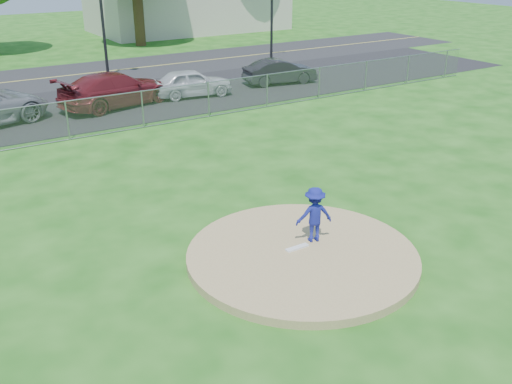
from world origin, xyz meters
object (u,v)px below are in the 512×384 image
at_px(traffic_signal_right, 275,5).
at_px(pitcher, 314,215).
at_px(commercial_building, 188,4).
at_px(parked_car_charcoal, 280,71).
at_px(parked_car_darkred, 116,89).
at_px(parked_car_pearl, 192,83).

relative_size(traffic_signal_right, pitcher, 4.08).
bearing_deg(commercial_building, traffic_signal_right, -96.29).
bearing_deg(parked_car_charcoal, pitcher, 157.92).
bearing_deg(commercial_building, pitcher, -112.26).
relative_size(parked_car_darkred, parked_car_charcoal, 1.38).
relative_size(pitcher, parked_car_darkred, 0.26).
xyz_separation_m(traffic_signal_right, parked_car_charcoal, (-3.91, -6.26, -2.71)).
distance_m(parked_car_pearl, parked_car_charcoal, 5.28).
relative_size(traffic_signal_right, parked_car_pearl, 1.43).
bearing_deg(parked_car_charcoal, commercial_building, -4.08).
relative_size(commercial_building, traffic_signal_right, 2.93).
height_order(traffic_signal_right, parked_car_darkred, traffic_signal_right).
bearing_deg(parked_car_darkred, pitcher, 163.43).
distance_m(pitcher, parked_car_pearl, 16.01).
bearing_deg(traffic_signal_right, parked_car_charcoal, -122.02).
xyz_separation_m(commercial_building, pitcher, (-15.42, -37.67, -1.27)).
distance_m(commercial_building, pitcher, 40.72).
xyz_separation_m(traffic_signal_right, parked_car_darkred, (-12.95, -6.12, -2.57)).
relative_size(pitcher, parked_car_pearl, 0.35).
relative_size(pitcher, parked_car_charcoal, 0.35).
xyz_separation_m(commercial_building, parked_car_pearl, (-10.96, -22.30, -1.48)).
bearing_deg(parked_car_darkred, parked_car_charcoal, -104.81).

